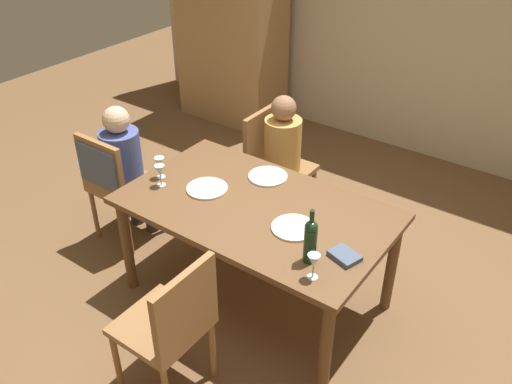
{
  "coord_description": "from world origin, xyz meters",
  "views": [
    {
      "loc": [
        1.63,
        -2.27,
        2.67
      ],
      "look_at": [
        0.0,
        0.0,
        0.86
      ],
      "focal_mm": 38.26,
      "sensor_mm": 36.0,
      "label": 1
    }
  ],
  "objects": [
    {
      "name": "chair_near",
      "position": [
        0.09,
        -0.88,
        0.53
      ],
      "size": [
        0.44,
        0.44,
        0.92
      ],
      "rotation": [
        0.0,
        0.0,
        1.57
      ],
      "color": "olive",
      "rests_on": "ground_plane"
    },
    {
      "name": "chair_left_end",
      "position": [
        -1.22,
        -0.12,
        0.59
      ],
      "size": [
        0.44,
        0.46,
        0.92
      ],
      "color": "olive",
      "rests_on": "ground_plane"
    },
    {
      "name": "dinner_plate_guest_left",
      "position": [
        -0.37,
        -0.04,
        0.76
      ],
      "size": [
        0.27,
        0.27,
        0.01
      ],
      "primitive_type": "cylinder",
      "color": "silver",
      "rests_on": "dining_table"
    },
    {
      "name": "person_woman_host",
      "position": [
        -1.22,
        0.03,
        0.64
      ],
      "size": [
        0.29,
        0.34,
        1.1
      ],
      "color": "#33333D",
      "rests_on": "ground_plane"
    },
    {
      "name": "folded_napkin",
      "position": [
        0.69,
        -0.13,
        0.77
      ],
      "size": [
        0.19,
        0.16,
        0.03
      ],
      "primitive_type": "cube",
      "rotation": [
        0.0,
        0.0,
        -0.31
      ],
      "color": "#4C5B75",
      "rests_on": "dining_table"
    },
    {
      "name": "chair_far_left",
      "position": [
        -0.47,
        0.88,
        0.53
      ],
      "size": [
        0.44,
        0.44,
        0.92
      ],
      "rotation": [
        0.0,
        0.0,
        -1.57
      ],
      "color": "olive",
      "rests_on": "ground_plane"
    },
    {
      "name": "dining_table",
      "position": [
        0.0,
        0.0,
        0.67
      ],
      "size": [
        1.68,
        0.99,
        0.76
      ],
      "color": "brown",
      "rests_on": "ground_plane"
    },
    {
      "name": "rear_room_partition",
      "position": [
        0.0,
        2.7,
        1.35
      ],
      "size": [
        6.4,
        0.12,
        2.7
      ],
      "primitive_type": "cube",
      "color": "beige",
      "rests_on": "ground_plane"
    },
    {
      "name": "person_man_bearded",
      "position": [
        -0.35,
        0.88,
        0.64
      ],
      "size": [
        0.33,
        0.29,
        1.09
      ],
      "rotation": [
        0.0,
        0.0,
        -1.57
      ],
      "color": "#33333D",
      "rests_on": "ground_plane"
    },
    {
      "name": "wine_bottle_tall_green",
      "position": [
        0.54,
        -0.26,
        0.9
      ],
      "size": [
        0.07,
        0.07,
        0.33
      ],
      "color": "#19381E",
      "rests_on": "dining_table"
    },
    {
      "name": "wine_glass_near_right",
      "position": [
        0.62,
        -0.37,
        0.86
      ],
      "size": [
        0.07,
        0.07,
        0.15
      ],
      "color": "silver",
      "rests_on": "dining_table"
    },
    {
      "name": "ground_plane",
      "position": [
        0.0,
        0.0,
        0.0
      ],
      "size": [
        10.0,
        10.0,
        0.0
      ],
      "primitive_type": "plane",
      "color": "brown"
    },
    {
      "name": "dinner_plate_host",
      "position": [
        -0.13,
        0.32,
        0.76
      ],
      "size": [
        0.26,
        0.26,
        0.01
      ],
      "primitive_type": "cylinder",
      "color": "white",
      "rests_on": "dining_table"
    },
    {
      "name": "dinner_plate_guest_right",
      "position": [
        0.32,
        -0.07,
        0.76
      ],
      "size": [
        0.27,
        0.27,
        0.01
      ],
      "primitive_type": "cylinder",
      "color": "white",
      "rests_on": "dining_table"
    },
    {
      "name": "wine_glass_centre",
      "position": [
        -0.64,
        -0.17,
        0.86
      ],
      "size": [
        0.07,
        0.07,
        0.15
      ],
      "color": "silver",
      "rests_on": "dining_table"
    },
    {
      "name": "wine_glass_near_left",
      "position": [
        -0.72,
        -0.1,
        0.86
      ],
      "size": [
        0.07,
        0.07,
        0.15
      ],
      "color": "silver",
      "rests_on": "dining_table"
    },
    {
      "name": "armoire_cabinet",
      "position": [
        -1.94,
        2.25,
        1.1
      ],
      "size": [
        1.18,
        0.62,
        2.18
      ],
      "color": "#A87F51",
      "rests_on": "ground_plane"
    }
  ]
}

